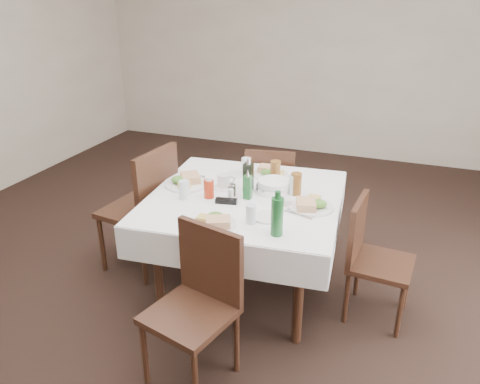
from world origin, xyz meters
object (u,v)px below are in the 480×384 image
at_px(chair_east, 370,252).
at_px(water_e, 294,184).
at_px(coffee_mug, 224,182).
at_px(chair_west, 146,203).
at_px(chair_south, 199,295).
at_px(bread_basket, 274,186).
at_px(dining_table, 245,206).
at_px(chair_north, 270,188).
at_px(ketchup_bottle, 209,188).
at_px(water_n, 246,167).
at_px(water_w, 184,190).
at_px(water_s, 251,214).
at_px(oil_cruet_green, 248,186).
at_px(green_bottle, 277,216).
at_px(oil_cruet_dark, 248,176).

xyz_separation_m(chair_east, water_e, (-0.56, 0.11, 0.36)).
bearing_deg(coffee_mug, water_e, 9.00).
bearing_deg(water_e, chair_west, -172.79).
distance_m(chair_south, chair_west, 1.18).
xyz_separation_m(water_e, bread_basket, (-0.14, -0.01, -0.03)).
xyz_separation_m(dining_table, chair_north, (-0.05, 0.78, -0.19)).
height_order(water_e, ketchup_bottle, ketchup_bottle).
bearing_deg(water_n, water_w, -113.92).
distance_m(water_w, coffee_mug, 0.31).
xyz_separation_m(water_n, water_s, (0.29, -0.73, -0.01)).
height_order(dining_table, chair_east, chair_east).
bearing_deg(ketchup_bottle, water_n, 78.67).
distance_m(chair_north, chair_west, 1.08).
distance_m(chair_north, water_w, 1.07).
bearing_deg(oil_cruet_green, water_s, -67.08).
height_order(chair_north, chair_east, chair_north).
bearing_deg(green_bottle, dining_table, 128.29).
height_order(water_s, green_bottle, green_bottle).
xyz_separation_m(oil_cruet_green, ketchup_bottle, (-0.25, -0.08, -0.02)).
bearing_deg(oil_cruet_green, chair_south, -89.86).
xyz_separation_m(chair_north, oil_cruet_dark, (0.04, -0.69, 0.38)).
relative_size(chair_west, bread_basket, 4.05).
distance_m(dining_table, coffee_mug, 0.24).
distance_m(chair_east, ketchup_bottle, 1.15).
relative_size(water_n, water_e, 0.96).
xyz_separation_m(chair_north, oil_cruet_green, (0.08, -0.82, 0.36)).
bearing_deg(water_n, chair_east, -18.40).
height_order(chair_west, water_s, chair_west).
bearing_deg(oil_cruet_green, water_w, -159.41).
relative_size(dining_table, chair_south, 1.56).
distance_m(chair_south, bread_basket, 1.02).
height_order(chair_west, water_e, chair_west).
bearing_deg(chair_west, chair_east, 0.98).
relative_size(dining_table, oil_cruet_green, 6.72).
distance_m(chair_east, coffee_mug, 1.10).
bearing_deg(chair_east, water_e, 168.69).
bearing_deg(chair_south, coffee_mug, 103.70).
height_order(oil_cruet_dark, oil_cruet_green, oil_cruet_dark).
height_order(water_s, oil_cruet_dark, oil_cruet_dark).
height_order(chair_east, bread_basket, bread_basket).
relative_size(water_s, water_w, 0.92).
bearing_deg(chair_north, chair_south, -86.94).
xyz_separation_m(water_n, water_e, (0.43, -0.22, 0.00)).
distance_m(chair_east, water_n, 1.10).
bearing_deg(water_w, chair_west, 155.72).
relative_size(chair_north, water_w, 6.73).
bearing_deg(chair_east, water_n, 161.60).
xyz_separation_m(ketchup_bottle, green_bottle, (0.57, -0.34, 0.05)).
height_order(water_w, bread_basket, water_w).
relative_size(chair_north, oil_cruet_green, 4.15).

